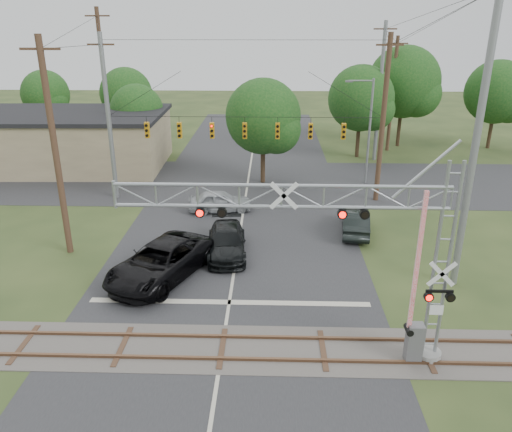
{
  "coord_description": "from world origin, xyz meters",
  "views": [
    {
      "loc": [
        1.87,
        -14.46,
        12.2
      ],
      "look_at": [
        1.18,
        7.5,
        3.55
      ],
      "focal_mm": 35.0,
      "sensor_mm": 36.0,
      "label": 1
    }
  ],
  "objects_px": {
    "commercial_building": "(49,140)",
    "streetlight": "(368,126)",
    "traffic_signal_span": "(257,122)",
    "car_dark": "(227,242)",
    "pickup_black": "(161,262)",
    "sedan_silver": "(220,201)",
    "crossing_gantry": "(344,242)"
  },
  "relations": [
    {
      "from": "crossing_gantry",
      "to": "sedan_silver",
      "type": "relative_size",
      "value": 2.84
    },
    {
      "from": "crossing_gantry",
      "to": "streetlight",
      "type": "xyz_separation_m",
      "value": [
        4.81,
        22.42,
        -0.33
      ]
    },
    {
      "from": "pickup_black",
      "to": "sedan_silver",
      "type": "relative_size",
      "value": 1.53
    },
    {
      "from": "streetlight",
      "to": "commercial_building",
      "type": "bearing_deg",
      "value": 170.98
    },
    {
      "from": "commercial_building",
      "to": "traffic_signal_span",
      "type": "bearing_deg",
      "value": -25.81
    },
    {
      "from": "sedan_silver",
      "to": "streetlight",
      "type": "relative_size",
      "value": 0.52
    },
    {
      "from": "pickup_black",
      "to": "streetlight",
      "type": "xyz_separation_m",
      "value": [
        12.9,
        16.26,
        3.66
      ]
    },
    {
      "from": "commercial_building",
      "to": "crossing_gantry",
      "type": "bearing_deg",
      "value": -51.93
    },
    {
      "from": "traffic_signal_span",
      "to": "car_dark",
      "type": "relative_size",
      "value": 3.79
    },
    {
      "from": "sedan_silver",
      "to": "traffic_signal_span",
      "type": "bearing_deg",
      "value": -52.0
    },
    {
      "from": "pickup_black",
      "to": "traffic_signal_span",
      "type": "bearing_deg",
      "value": 93.41
    },
    {
      "from": "car_dark",
      "to": "commercial_building",
      "type": "height_order",
      "value": "commercial_building"
    },
    {
      "from": "crossing_gantry",
      "to": "streetlight",
      "type": "distance_m",
      "value": 22.93
    },
    {
      "from": "traffic_signal_span",
      "to": "car_dark",
      "type": "xyz_separation_m",
      "value": [
        -1.43,
        -9.31,
        -4.86
      ]
    },
    {
      "from": "car_dark",
      "to": "commercial_building",
      "type": "distance_m",
      "value": 24.7
    },
    {
      "from": "crossing_gantry",
      "to": "traffic_signal_span",
      "type": "distance_m",
      "value": 18.73
    },
    {
      "from": "sedan_silver",
      "to": "pickup_black",
      "type": "bearing_deg",
      "value": 159.28
    },
    {
      "from": "traffic_signal_span",
      "to": "sedan_silver",
      "type": "xyz_separation_m",
      "value": [
        -2.47,
        -2.62,
        -4.87
      ]
    },
    {
      "from": "car_dark",
      "to": "streetlight",
      "type": "relative_size",
      "value": 0.62
    },
    {
      "from": "pickup_black",
      "to": "streetlight",
      "type": "bearing_deg",
      "value": 75.22
    },
    {
      "from": "car_dark",
      "to": "traffic_signal_span",
      "type": "bearing_deg",
      "value": 76.53
    },
    {
      "from": "commercial_building",
      "to": "streetlight",
      "type": "distance_m",
      "value": 27.45
    },
    {
      "from": "crossing_gantry",
      "to": "commercial_building",
      "type": "xyz_separation_m",
      "value": [
        -22.21,
        26.71,
        -2.52
      ]
    },
    {
      "from": "crossing_gantry",
      "to": "commercial_building",
      "type": "distance_m",
      "value": 34.83
    },
    {
      "from": "traffic_signal_span",
      "to": "sedan_silver",
      "type": "height_order",
      "value": "traffic_signal_span"
    },
    {
      "from": "commercial_building",
      "to": "car_dark",
      "type": "bearing_deg",
      "value": -47.44
    },
    {
      "from": "crossing_gantry",
      "to": "car_dark",
      "type": "xyz_separation_m",
      "value": [
        -5.02,
        9.05,
        -4.16
      ]
    },
    {
      "from": "car_dark",
      "to": "streetlight",
      "type": "height_order",
      "value": "streetlight"
    },
    {
      "from": "sedan_silver",
      "to": "commercial_building",
      "type": "bearing_deg",
      "value": 47.08
    },
    {
      "from": "crossing_gantry",
      "to": "sedan_silver",
      "type": "bearing_deg",
      "value": 111.04
    },
    {
      "from": "crossing_gantry",
      "to": "car_dark",
      "type": "distance_m",
      "value": 11.16
    },
    {
      "from": "traffic_signal_span",
      "to": "pickup_black",
      "type": "xyz_separation_m",
      "value": [
        -4.5,
        -12.2,
        -4.69
      ]
    }
  ]
}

